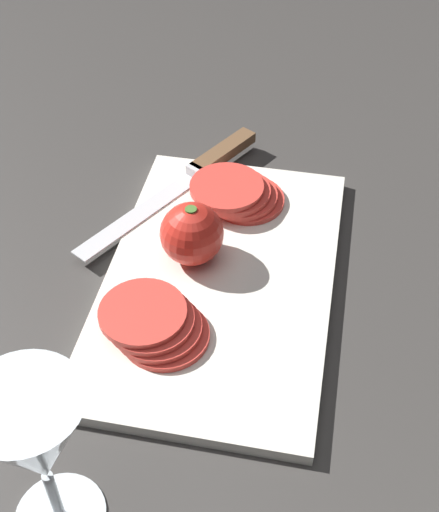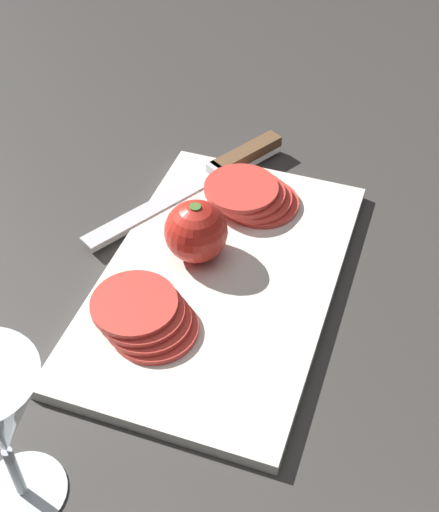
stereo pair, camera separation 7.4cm
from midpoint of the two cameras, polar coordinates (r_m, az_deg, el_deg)
name	(u,v)px [view 1 (the left image)]	position (r m, az deg, el deg)	size (l,w,h in m)	color
ground_plane	(176,353)	(0.72, -6.47, -7.89)	(3.00, 3.00, 0.00)	#383533
cutting_board	(220,280)	(0.77, -2.76, -2.11)	(0.39, 0.24, 0.01)	silver
wine_glass	(36,444)	(0.55, -18.34, -14.36)	(0.09, 0.09, 0.17)	silver
whole_tomato	(192,234)	(0.76, -5.02, 1.65)	(0.07, 0.07, 0.07)	red
knife	(205,166)	(0.90, -3.54, 7.13)	(0.27, 0.17, 0.01)	silver
tomato_slice_stack_near	(237,193)	(0.84, -1.09, 4.93)	(0.09, 0.11, 0.03)	#D63D33
tomato_slice_stack_far	(154,324)	(0.71, -8.26, -5.55)	(0.10, 0.11, 0.03)	#D63D33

